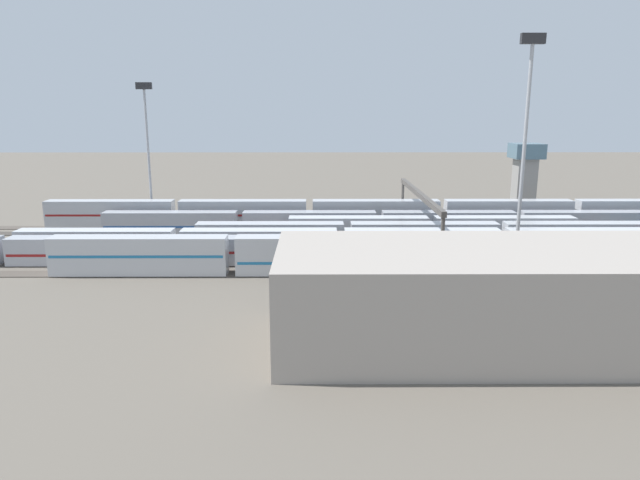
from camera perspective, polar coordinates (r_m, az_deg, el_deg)
ground_plane at (r=90.03m, az=4.47°, el=-0.72°), size 400.00×400.00×0.00m
track_bed_0 at (r=104.61m, az=3.80°, el=1.27°), size 140.00×2.80×0.12m
track_bed_1 at (r=99.73m, az=4.00°, el=0.68°), size 140.00×2.80×0.12m
track_bed_2 at (r=94.87m, az=4.22°, el=0.04°), size 140.00×2.80×0.12m
track_bed_3 at (r=90.02m, az=4.47°, el=-0.68°), size 140.00×2.80×0.12m
track_bed_4 at (r=85.19m, az=4.74°, el=-1.48°), size 140.00×2.80×0.12m
track_bed_5 at (r=80.38m, az=5.05°, el=-2.37°), size 140.00×2.80×0.12m
track_bed_6 at (r=75.59m, az=5.39°, el=-3.37°), size 140.00×2.80×0.12m
train_on_track_6 at (r=75.67m, az=9.61°, el=-1.48°), size 95.60×3.06×5.00m
train_on_track_0 at (r=104.41m, az=5.60°, el=2.63°), size 119.80×3.06×5.00m
train_on_track_4 at (r=85.45m, az=8.77°, el=-0.16°), size 114.80×3.06×4.40m
train_on_track_2 at (r=96.05m, az=11.09°, el=1.17°), size 47.20×3.06×3.80m
train_on_track_1 at (r=99.64m, az=5.92°, el=1.76°), size 95.60×3.06×3.80m
train_on_track_5 at (r=79.57m, az=1.59°, el=-1.00°), size 139.00×3.06×4.40m
train_on_track_3 at (r=93.18m, az=16.40°, el=0.56°), size 90.60×3.06×4.40m
light_mast_0 at (r=109.70m, az=-16.94°, el=10.02°), size 2.80×0.70×25.92m
light_mast_1 at (r=73.09m, az=19.92°, el=10.23°), size 2.80×0.70×29.79m
signal_gantry at (r=89.64m, az=9.93°, el=4.06°), size 0.70×35.00×8.80m
maintenance_shed at (r=54.81m, az=18.32°, el=-5.49°), size 42.14×15.76×9.09m
control_tower at (r=124.91m, az=19.85°, el=6.32°), size 6.00×6.00×14.46m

